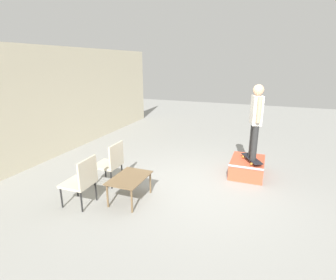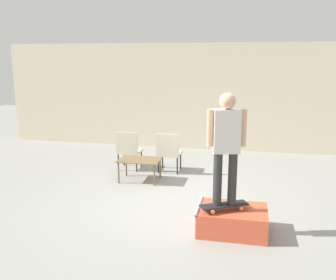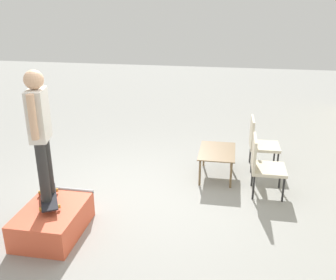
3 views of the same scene
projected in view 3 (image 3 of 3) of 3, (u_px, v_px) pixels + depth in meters
The scene contains 7 objects.
ground_plane at pixel (140, 198), 5.81m from camera, with size 24.00×24.00×0.00m, color gray.
skate_ramp_box at pixel (53, 220), 4.89m from camera, with size 1.06×0.75×0.40m.
skateboard_on_ramp at pixel (49, 197), 4.92m from camera, with size 0.74×0.53×0.07m.
person_skater at pixel (40, 126), 4.57m from camera, with size 0.55×0.29×1.66m.
coffee_table at pixel (217, 154), 6.38m from camera, with size 0.88×0.60×0.48m.
patio_chair_left at pixel (260, 141), 6.67m from camera, with size 0.53×0.53×0.94m.
patio_chair_right at pixel (263, 163), 5.78m from camera, with size 0.52×0.52×0.94m.
Camera 3 is at (4.95, 1.31, 2.91)m, focal length 40.00 mm.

